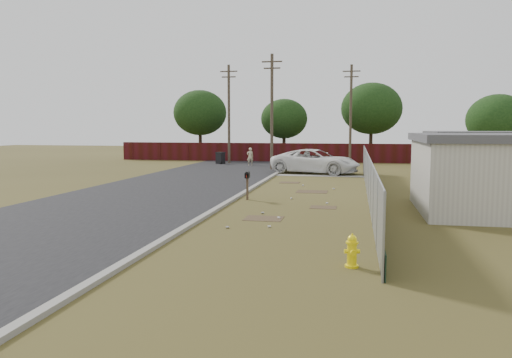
% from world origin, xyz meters
% --- Properties ---
extents(ground, '(120.00, 120.00, 0.00)m').
position_xyz_m(ground, '(0.00, 0.00, 0.00)').
color(ground, brown).
rests_on(ground, ground).
extents(street, '(15.10, 60.00, 0.12)m').
position_xyz_m(street, '(-6.76, 8.05, 0.02)').
color(street, black).
rests_on(street, ground).
extents(chainlink_fence, '(0.10, 27.06, 2.02)m').
position_xyz_m(chainlink_fence, '(3.12, 1.03, 0.80)').
color(chainlink_fence, gray).
rests_on(chainlink_fence, ground).
extents(privacy_fence, '(30.00, 0.12, 1.80)m').
position_xyz_m(privacy_fence, '(-6.00, 25.00, 0.90)').
color(privacy_fence, '#3F0D12').
rests_on(privacy_fence, ground).
extents(utility_poles, '(12.60, 8.24, 9.00)m').
position_xyz_m(utility_poles, '(-3.67, 20.67, 4.69)').
color(utility_poles, '#4C3F33').
rests_on(utility_poles, ground).
extents(houses, '(9.30, 17.24, 3.10)m').
position_xyz_m(houses, '(9.70, 3.13, 1.56)').
color(houses, beige).
rests_on(houses, ground).
extents(horizon_trees, '(33.32, 31.94, 7.78)m').
position_xyz_m(horizon_trees, '(0.84, 23.56, 4.63)').
color(horizon_trees, '#302115').
rests_on(horizon_trees, ground).
extents(fire_hydrant, '(0.39, 0.40, 0.83)m').
position_xyz_m(fire_hydrant, '(2.44, -10.89, 0.39)').
color(fire_hydrant, yellow).
rests_on(fire_hydrant, ground).
extents(mailbox, '(0.24, 0.57, 1.32)m').
position_xyz_m(mailbox, '(-2.41, -0.45, 1.04)').
color(mailbox, brown).
rests_on(mailbox, ground).
extents(pickup_truck, '(6.87, 4.44, 1.76)m').
position_xyz_m(pickup_truck, '(-0.34, 13.36, 0.88)').
color(pickup_truck, white).
rests_on(pickup_truck, ground).
extents(pedestrian, '(0.68, 0.58, 1.57)m').
position_xyz_m(pedestrian, '(-6.49, 19.54, 0.78)').
color(pedestrian, '#C4B890').
rests_on(pedestrian, ground).
extents(trash_bin, '(0.90, 0.97, 1.08)m').
position_xyz_m(trash_bin, '(-9.58, 21.04, 0.55)').
color(trash_bin, black).
rests_on(trash_bin, ground).
extents(scattered_litter, '(3.16, 12.53, 0.07)m').
position_xyz_m(scattered_litter, '(-0.18, -1.72, 0.04)').
color(scattered_litter, silver).
rests_on(scattered_litter, ground).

